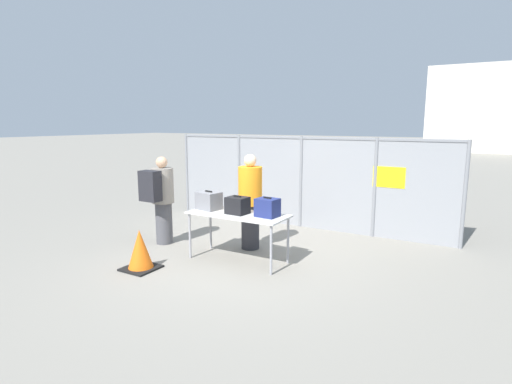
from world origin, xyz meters
The scene contains 10 objects.
ground_plane centered at (0.00, 0.00, 0.00)m, with size 120.00×120.00×0.00m, color gray.
fence_section centered at (0.02, 2.44, 1.02)m, with size 6.33×0.07×1.95m.
inspection_table centered at (0.01, -0.09, 0.72)m, with size 1.64×0.70×0.79m.
suitcase_grey centered at (-0.58, -0.06, 0.94)m, with size 0.42×0.36×0.32m.
suitcase_black centered at (0.01, -0.10, 0.93)m, with size 0.35×0.30×0.30m.
suitcase_navy centered at (0.52, -0.03, 0.93)m, with size 0.36×0.30×0.31m.
traveler_hooded centered at (-1.70, -0.02, 0.89)m, with size 0.40×0.62×1.63m.
security_worker_near centered at (-0.15, 0.57, 0.88)m, with size 0.42×0.42×1.69m.
utility_trailer centered at (1.02, 3.98, 0.40)m, with size 4.41×2.07×0.68m.
traffic_cone centered at (-1.08, -1.17, 0.29)m, with size 0.50×0.50×0.63m.
Camera 1 is at (3.40, -5.36, 2.24)m, focal length 28.00 mm.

